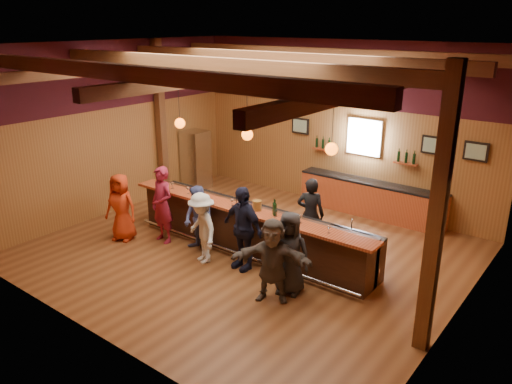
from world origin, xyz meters
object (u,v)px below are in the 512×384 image
customer_white (202,228)px  ice_bucket (257,205)px  stainless_fridge (196,160)px  customer_dark (289,253)px  bottle_a (274,208)px  back_bar_cabinet (370,199)px  customer_denim (199,220)px  bartender (310,215)px  customer_redvest (162,205)px  customer_navy (243,228)px  customer_brown (272,260)px  bar_counter (253,229)px  customer_orange (121,207)px

customer_white → ice_bucket: 1.27m
stainless_fridge → ice_bucket: size_ratio=8.42×
customer_dark → bottle_a: size_ratio=4.96×
back_bar_cabinet → customer_denim: 4.85m
stainless_fridge → customer_dark: stainless_fridge is taller
customer_denim → ice_bucket: bearing=33.7°
stainless_fridge → ice_bucket: bearing=-31.2°
back_bar_cabinet → bartender: bartender is taller
customer_redvest → customer_navy: customer_redvest is taller
back_bar_cabinet → ice_bucket: 3.96m
customer_brown → ice_bucket: (-1.29, 1.23, 0.41)m
customer_navy → ice_bucket: bearing=103.4°
customer_brown → customer_redvest: bearing=144.7°
customer_navy → customer_brown: bearing=-20.6°
customer_dark → bartender: 1.96m
bar_counter → customer_navy: customer_navy is taller
customer_denim → bartender: bearing=47.9°
stainless_fridge → customer_redvest: size_ratio=0.99×
bottle_a → customer_white: bearing=-142.3°
customer_white → bartender: bartender is taller
bottle_a → customer_redvest: bearing=-165.0°
bartender → customer_denim: bearing=19.9°
customer_denim → customer_navy: customer_navy is taller
customer_redvest → customer_white: 1.48m
customer_denim → bar_counter: bearing=49.7°
bar_counter → stainless_fridge: bearing=149.2°
customer_denim → customer_brown: 2.57m
customer_navy → customer_dark: (1.32, -0.23, -0.08)m
customer_redvest → ice_bucket: customer_redvest is taller
customer_white → stainless_fridge: bearing=158.3°
stainless_fridge → customer_orange: stainless_fridge is taller
customer_dark → back_bar_cabinet: bearing=79.4°
customer_navy → customer_brown: size_ratio=1.12×
bar_counter → customer_brown: customer_brown is taller
customer_white → customer_dark: customer_dark is taller
back_bar_cabinet → customer_redvest: 5.48m
stainless_fridge → bartender: (5.13, -1.65, -0.05)m
stainless_fridge → customer_dark: bearing=-31.0°
bottle_a → customer_dark: bearing=-41.5°
bar_counter → back_bar_cabinet: bar_counter is taller
customer_navy → customer_dark: size_ratio=1.10×
customer_navy → customer_brown: customer_navy is taller
back_bar_cabinet → ice_bucket: ice_bucket is taller
customer_denim → bottle_a: customer_denim is taller
customer_denim → bottle_a: 1.79m
back_bar_cabinet → customer_dark: (0.50, -4.60, 0.34)m
stainless_fridge → ice_bucket: 5.17m
bar_counter → ice_bucket: ice_bucket is taller
stainless_fridge → bottle_a: 5.51m
bar_counter → customer_navy: 0.96m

